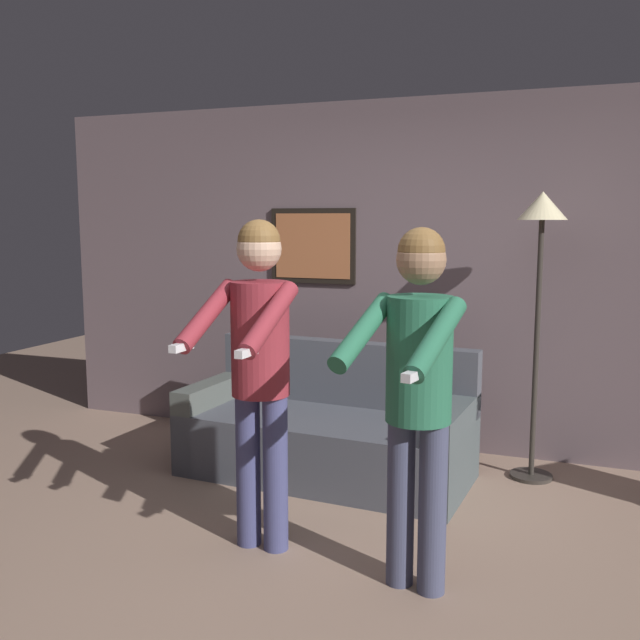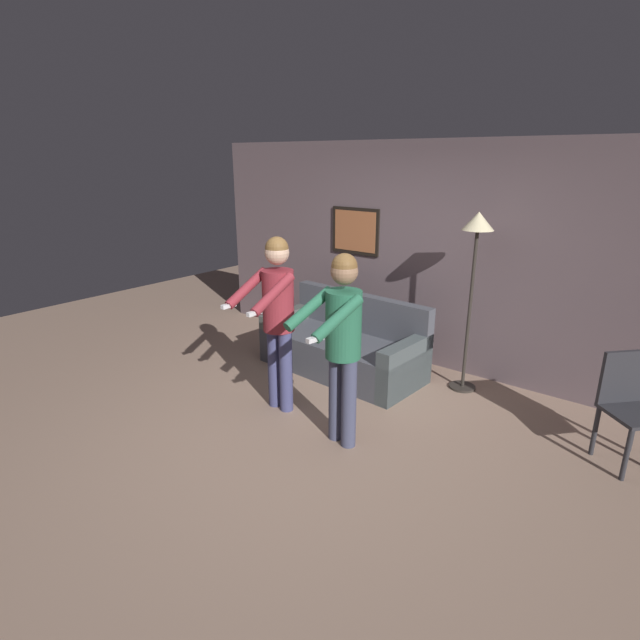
{
  "view_description": "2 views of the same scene",
  "coord_description": "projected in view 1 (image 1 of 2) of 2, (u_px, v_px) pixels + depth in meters",
  "views": [
    {
      "loc": [
        1.04,
        -3.06,
        1.72
      ],
      "look_at": [
        -0.16,
        0.11,
        1.24
      ],
      "focal_mm": 40.0,
      "sensor_mm": 36.0,
      "label": 1
    },
    {
      "loc": [
        2.61,
        -3.11,
        2.41
      ],
      "look_at": [
        0.16,
        -0.03,
        1.12
      ],
      "focal_mm": 28.0,
      "sensor_mm": 36.0,
      "label": 2
    }
  ],
  "objects": [
    {
      "name": "ground_plane",
      "position": [
        342.0,
        579.0,
        3.44
      ],
      "size": [
        12.0,
        12.0,
        0.0
      ],
      "primitive_type": "plane",
      "color": "#9D7E6A"
    },
    {
      "name": "back_wall_assembly",
      "position": [
        436.0,
        277.0,
        5.27
      ],
      "size": [
        6.4,
        0.09,
        2.6
      ],
      "color": "#69585D",
      "rests_on": "ground_plane"
    },
    {
      "name": "couch",
      "position": [
        328.0,
        434.0,
        4.82
      ],
      "size": [
        1.95,
        0.97,
        0.87
      ],
      "color": "#4B4E57",
      "rests_on": "ground_plane"
    },
    {
      "name": "torchiere_lamp",
      "position": [
        541.0,
        244.0,
        4.57
      ],
      "size": [
        0.32,
        0.32,
        1.9
      ],
      "color": "#332D28",
      "rests_on": "ground_plane"
    },
    {
      "name": "person_standing_left",
      "position": [
        259.0,
        353.0,
        3.62
      ],
      "size": [
        0.45,
        0.69,
        1.72
      ],
      "color": "#414472",
      "rests_on": "ground_plane"
    },
    {
      "name": "person_standing_right",
      "position": [
        417.0,
        376.0,
        3.21
      ],
      "size": [
        0.51,
        0.7,
        1.69
      ],
      "color": "#434763",
      "rests_on": "ground_plane"
    }
  ]
}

